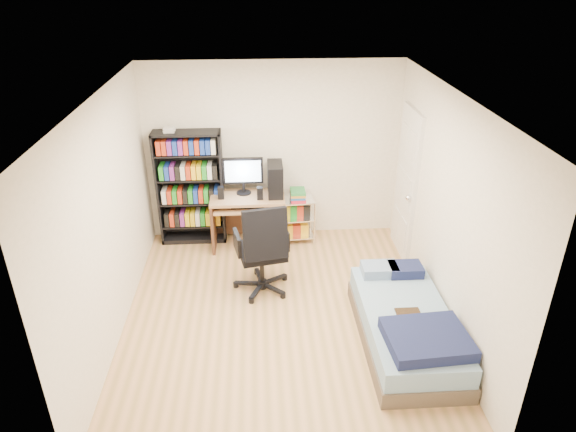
{
  "coord_description": "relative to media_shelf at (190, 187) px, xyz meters",
  "views": [
    {
      "loc": [
        -0.22,
        -4.74,
        3.65
      ],
      "look_at": [
        0.11,
        0.4,
        1.06
      ],
      "focal_mm": 32.0,
      "sensor_mm": 36.0,
      "label": 1
    }
  ],
  "objects": [
    {
      "name": "media_shelf",
      "position": [
        0.0,
        0.0,
        0.0
      ],
      "size": [
        0.91,
        0.3,
        1.68
      ],
      "color": "black",
      "rests_on": "room"
    },
    {
      "name": "room",
      "position": [
        1.15,
        -1.84,
        0.42
      ],
      "size": [
        3.58,
        4.08,
        2.58
      ],
      "color": "tan",
      "rests_on": "ground"
    },
    {
      "name": "door",
      "position": [
        2.88,
        -0.49,
        0.17
      ],
      "size": [
        0.12,
        0.8,
        2.0
      ],
      "color": "silver",
      "rests_on": "room"
    },
    {
      "name": "office_chair",
      "position": [
        0.96,
        -1.34,
        -0.45
      ],
      "size": [
        0.83,
        0.83,
        1.18
      ],
      "rotation": [
        0.0,
        0.0,
        0.2
      ],
      "color": "black",
      "rests_on": "room"
    },
    {
      "name": "bed",
      "position": [
        2.44,
        -2.41,
        -0.6
      ],
      "size": [
        0.9,
        1.8,
        0.51
      ],
      "color": "brown",
      "rests_on": "room"
    },
    {
      "name": "wire_cart",
      "position": [
        1.46,
        -0.11,
        -0.31
      ],
      "size": [
        0.52,
        0.39,
        0.8
      ],
      "rotation": [
        0.0,
        0.0,
        0.07
      ],
      "color": "white",
      "rests_on": "room"
    },
    {
      "name": "computer_desk",
      "position": [
        0.88,
        -0.15,
        -0.15
      ],
      "size": [
        1.01,
        0.58,
        1.27
      ],
      "color": "tan",
      "rests_on": "room"
    }
  ]
}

